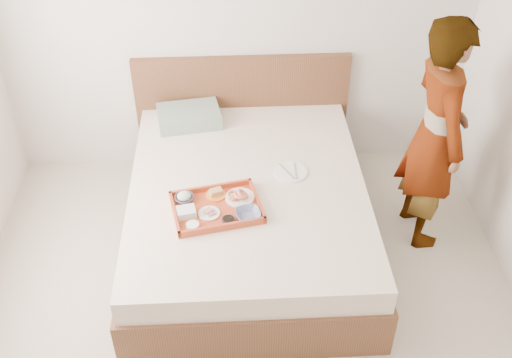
{
  "coord_description": "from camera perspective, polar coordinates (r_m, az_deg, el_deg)",
  "views": [
    {
      "loc": [
        -0.08,
        -2.1,
        3.09
      ],
      "look_at": [
        0.08,
        0.9,
        0.65
      ],
      "focal_mm": 42.75,
      "sensor_mm": 36.0,
      "label": 1
    }
  ],
  "objects": [
    {
      "name": "cheese_round",
      "position": [
        3.7,
        -5.94,
        -4.37
      ],
      "size": [
        0.09,
        0.09,
        0.03
      ],
      "primitive_type": "cylinder",
      "rotation": [
        0.0,
        0.0,
        0.2
      ],
      "color": "white",
      "rests_on": "tray"
    },
    {
      "name": "dinner_plate",
      "position": [
        4.11,
        3.27,
        0.65
      ],
      "size": [
        0.26,
        0.26,
        0.01
      ],
      "primitive_type": "cylinder",
      "rotation": [
        0.0,
        0.0,
        0.17
      ],
      "color": "white",
      "rests_on": "bed"
    },
    {
      "name": "plastic_tub",
      "position": [
        3.77,
        -6.55,
        -3.1
      ],
      "size": [
        0.13,
        0.11,
        0.05
      ],
      "primitive_type": "cube",
      "rotation": [
        0.0,
        0.0,
        0.2
      ],
      "color": "silver",
      "rests_on": "tray"
    },
    {
      "name": "tray",
      "position": [
        3.81,
        -3.72,
        -2.65
      ],
      "size": [
        0.61,
        0.49,
        0.05
      ],
      "primitive_type": "cube",
      "rotation": [
        0.0,
        0.0,
        0.2
      ],
      "color": "#BB5328",
      "rests_on": "bed"
    },
    {
      "name": "wall_back",
      "position": [
        4.47,
        -1.91,
        15.48
      ],
      "size": [
        3.5,
        0.01,
        2.6
      ],
      "primitive_type": "cube",
      "color": "silver",
      "rests_on": "ground"
    },
    {
      "name": "meat_plate",
      "position": [
        3.78,
        -4.4,
        -3.23
      ],
      "size": [
        0.16,
        0.16,
        0.01
      ],
      "primitive_type": "cylinder",
      "rotation": [
        0.0,
        0.0,
        0.2
      ],
      "color": "white",
      "rests_on": "tray"
    },
    {
      "name": "headboard",
      "position": [
        4.84,
        -1.28,
        6.36
      ],
      "size": [
        1.65,
        0.06,
        0.95
      ],
      "primitive_type": "cube",
      "color": "brown",
      "rests_on": "ground"
    },
    {
      "name": "bread_plate",
      "position": [
        3.91,
        -3.79,
        -1.49
      ],
      "size": [
        0.16,
        0.16,
        0.01
      ],
      "primitive_type": "cylinder",
      "rotation": [
        0.0,
        0.0,
        0.2
      ],
      "color": "orange",
      "rests_on": "tray"
    },
    {
      "name": "navy_bowl_big",
      "position": [
        3.74,
        -0.74,
        -3.33
      ],
      "size": [
        0.18,
        0.18,
        0.04
      ],
      "primitive_type": "imported",
      "rotation": [
        0.0,
        0.0,
        0.2
      ],
      "color": "navy",
      "rests_on": "tray"
    },
    {
      "name": "person",
      "position": [
        4.12,
        16.44,
        3.92
      ],
      "size": [
        0.45,
        0.63,
        1.65
      ],
      "primitive_type": "imported",
      "rotation": [
        0.0,
        0.0,
        1.66
      ],
      "color": "white",
      "rests_on": "ground"
    },
    {
      "name": "pillow",
      "position": [
        4.6,
        -6.3,
        5.84
      ],
      "size": [
        0.5,
        0.38,
        0.11
      ],
      "primitive_type": "cube",
      "rotation": [
        0.0,
        0.0,
        0.16
      ],
      "color": "#909B8E",
      "rests_on": "bed"
    },
    {
      "name": "prawn_plate",
      "position": [
        3.88,
        -1.53,
        -1.74
      ],
      "size": [
        0.22,
        0.22,
        0.01
      ],
      "primitive_type": "cylinder",
      "rotation": [
        0.0,
        0.0,
        0.2
      ],
      "color": "white",
      "rests_on": "tray"
    },
    {
      "name": "bed",
      "position": [
        4.19,
        -0.76,
        -3.25
      ],
      "size": [
        1.65,
        2.0,
        0.53
      ],
      "primitive_type": "cube",
      "color": "brown",
      "rests_on": "ground"
    },
    {
      "name": "sauce_dish",
      "position": [
        3.71,
        -2.6,
        -3.91
      ],
      "size": [
        0.09,
        0.09,
        0.03
      ],
      "primitive_type": "cylinder",
      "rotation": [
        0.0,
        0.0,
        0.2
      ],
      "color": "black",
      "rests_on": "tray"
    },
    {
      "name": "salad_bowl",
      "position": [
        3.88,
        -6.73,
        -1.81
      ],
      "size": [
        0.14,
        0.14,
        0.04
      ],
      "primitive_type": "imported",
      "rotation": [
        0.0,
        0.0,
        0.2
      ],
      "color": "navy",
      "rests_on": "tray"
    }
  ]
}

